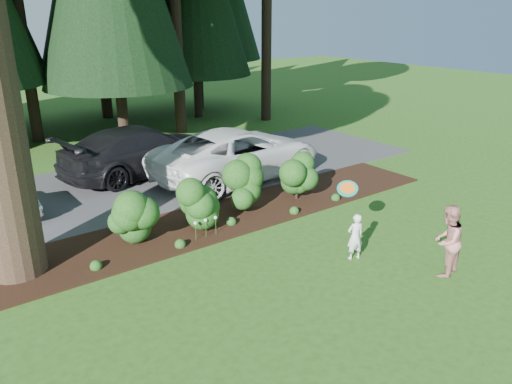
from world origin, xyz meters
The scene contains 10 objects.
ground centered at (0.00, 0.00, 0.00)m, with size 80.00×80.00×0.00m, color #265017.
mulch_bed centered at (0.00, 3.25, 0.03)m, with size 16.00×2.50×0.05m, color black.
driveway centered at (0.00, 7.50, 0.01)m, with size 22.00×6.00×0.03m, color #38383A.
shrub_row centered at (0.77, 3.14, 0.81)m, with size 6.53×1.60×1.61m.
lily_cluster centered at (-0.30, 2.40, 0.50)m, with size 0.69×0.09×0.57m.
car_white_suv centered at (3.16, 5.94, 0.90)m, with size 2.89×6.26×1.74m, color white.
car_dark_suv centered at (0.72, 8.38, 0.88)m, with size 2.39×5.88×1.71m, color black.
child centered at (1.95, -0.63, 0.57)m, with size 0.42×0.27×1.14m, color silver.
adult centered at (2.99, -2.34, 0.82)m, with size 0.80×0.62×1.64m, color #A41515.
frisbee centered at (1.61, -0.60, 1.83)m, with size 0.50×0.45×0.36m.
Camera 1 is at (-6.26, -7.73, 5.58)m, focal length 35.00 mm.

